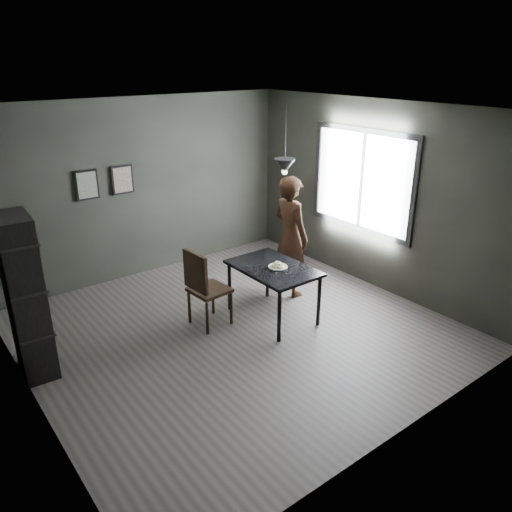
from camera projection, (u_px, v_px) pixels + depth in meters
ground at (237, 330)px, 6.55m from camera, size 5.00×5.00×0.00m
back_wall at (144, 189)px, 7.86m from camera, size 5.00×0.10×2.80m
ceiling at (234, 109)px, 5.50m from camera, size 5.00×5.00×0.02m
window_assembly at (362, 181)px, 7.50m from camera, size 0.04×1.96×1.56m
cafe_table at (273, 272)px, 6.64m from camera, size 0.80×1.20×0.75m
white_plate at (278, 267)px, 6.58m from camera, size 0.23×0.23×0.01m
donut_pile at (278, 265)px, 6.56m from camera, size 0.17×0.17×0.08m
woman at (290, 236)px, 7.28m from camera, size 0.45×0.67×1.80m
wood_chair at (203, 284)px, 6.44m from camera, size 0.50×0.50×1.07m
shelf_unit at (26, 298)px, 5.38m from camera, size 0.39×0.64×1.85m
pendant_lamp at (285, 166)px, 6.33m from camera, size 0.28×0.28×0.86m
framed_print_left at (87, 185)px, 7.25m from camera, size 0.34×0.04×0.44m
framed_print_right at (122, 180)px, 7.56m from camera, size 0.34×0.04×0.44m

